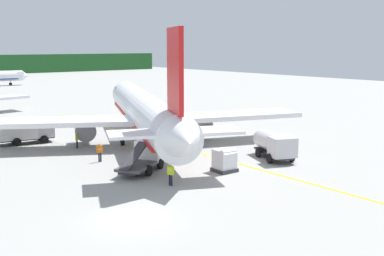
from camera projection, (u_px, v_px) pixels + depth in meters
name	position (u px, v px, depth m)	size (l,w,h in m)	color
airliner_foreground	(145.00, 112.00, 52.48)	(33.16, 39.37, 11.90)	white
service_truck_fuel	(274.00, 144.00, 44.93)	(3.92, 5.87, 2.40)	silver
service_truck_baggage	(146.00, 156.00, 41.17)	(5.84, 4.83, 2.52)	white
service_truck_catering	(22.00, 129.00, 51.94)	(6.56, 3.11, 2.81)	silver
cargo_container_near	(225.00, 161.00, 40.49)	(1.79, 1.79, 2.02)	#333338
crew_marshaller	(77.00, 139.00, 49.86)	(0.45, 0.53, 1.66)	#191E33
crew_loader_left	(100.00, 151.00, 43.83)	(0.63, 0.24, 1.76)	#191E33
crew_loader_right	(171.00, 172.00, 36.40)	(0.36, 0.60, 1.75)	#191E33
apron_guide_line	(178.00, 147.00, 50.34)	(0.30, 60.00, 0.01)	yellow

